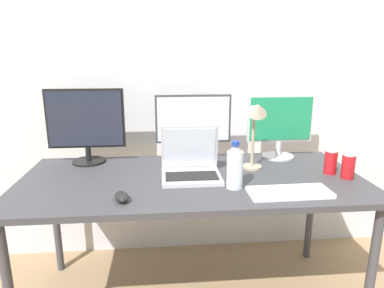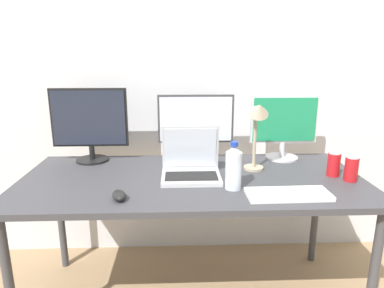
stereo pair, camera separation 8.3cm
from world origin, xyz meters
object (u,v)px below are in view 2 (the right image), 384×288
at_px(laptop_silver, 191,165).
at_px(soda_can_by_laptop, 334,164).
at_px(soda_can_near_keyboard, 351,169).
at_px(keyboard_main, 288,194).
at_px(water_bottle, 234,168).
at_px(work_desk, 192,187).
at_px(mouse_by_keyboard, 119,195).
at_px(desk_lamp, 257,123).
at_px(monitor_right, 284,125).
at_px(monitor_left, 90,123).
at_px(monitor_center, 196,125).

distance_m(laptop_silver, soda_can_by_laptop, 0.75).
height_order(laptop_silver, soda_can_near_keyboard, laptop_silver).
xyz_separation_m(keyboard_main, soda_can_by_laptop, (0.32, 0.26, 0.05)).
bearing_deg(water_bottle, keyboard_main, -23.53).
height_order(work_desk, water_bottle, water_bottle).
relative_size(mouse_by_keyboard, desk_lamp, 0.25).
height_order(keyboard_main, water_bottle, water_bottle).
bearing_deg(desk_lamp, monitor_right, 47.33).
distance_m(monitor_right, keyboard_main, 0.62).
bearing_deg(work_desk, monitor_left, 152.62).
bearing_deg(water_bottle, work_desk, 139.57).
relative_size(laptop_silver, water_bottle, 1.31).
height_order(laptop_silver, soda_can_by_laptop, laptop_silver).
relative_size(work_desk, mouse_by_keyboard, 17.53).
height_order(keyboard_main, soda_can_by_laptop, soda_can_by_laptop).
distance_m(monitor_center, monitor_right, 0.53).
distance_m(mouse_by_keyboard, water_bottle, 0.54).
xyz_separation_m(keyboard_main, desk_lamp, (-0.08, 0.34, 0.26)).
xyz_separation_m(work_desk, mouse_by_keyboard, (-0.33, -0.27, 0.08)).
distance_m(soda_can_by_laptop, desk_lamp, 0.46).
distance_m(work_desk, water_bottle, 0.30).
xyz_separation_m(work_desk, laptop_silver, (-0.01, 0.02, 0.12)).
distance_m(laptop_silver, desk_lamp, 0.42).
distance_m(monitor_center, keyboard_main, 0.72).
bearing_deg(keyboard_main, monitor_left, 149.49).
xyz_separation_m(mouse_by_keyboard, desk_lamp, (0.68, 0.34, 0.25)).
height_order(mouse_by_keyboard, water_bottle, water_bottle).
bearing_deg(monitor_right, monitor_left, -179.91).
distance_m(monitor_center, soda_can_by_laptop, 0.79).
distance_m(work_desk, monitor_right, 0.70).
distance_m(monitor_left, water_bottle, 0.92).
bearing_deg(monitor_right, monitor_center, -179.83).
xyz_separation_m(work_desk, monitor_left, (-0.59, 0.31, 0.29)).
height_order(monitor_left, water_bottle, monitor_left).
relative_size(water_bottle, desk_lamp, 0.57).
xyz_separation_m(monitor_left, soda_can_by_laptop, (1.34, -0.31, -0.17)).
bearing_deg(water_bottle, soda_can_by_laptop, 15.67).
relative_size(laptop_silver, mouse_by_keyboard, 2.98).
xyz_separation_m(monitor_left, monitor_right, (1.15, 0.00, -0.03)).
height_order(monitor_right, soda_can_near_keyboard, monitor_right).
bearing_deg(monitor_right, work_desk, -151.50).
relative_size(work_desk, monitor_left, 4.01).
relative_size(work_desk, keyboard_main, 4.73).
relative_size(work_desk, soda_can_near_keyboard, 14.13).
bearing_deg(desk_lamp, monitor_center, 143.48).
bearing_deg(soda_can_by_laptop, water_bottle, -164.33).
distance_m(monitor_center, soda_can_near_keyboard, 0.87).
relative_size(monitor_left, water_bottle, 1.92).
bearing_deg(keyboard_main, laptop_silver, 145.80).
xyz_separation_m(work_desk, monitor_center, (0.03, 0.31, 0.27)).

